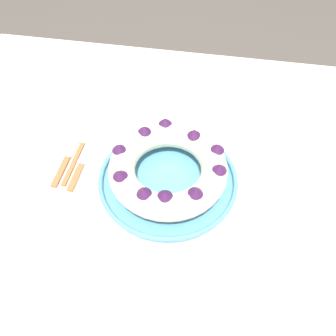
{
  "coord_description": "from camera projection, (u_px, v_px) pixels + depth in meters",
  "views": [
    {
      "loc": [
        0.1,
        -0.46,
        1.42
      ],
      "look_at": [
        0.01,
        0.03,
        0.79
      ],
      "focal_mm": 35.0,
      "sensor_mm": 36.0,
      "label": 1
    }
  ],
  "objects": [
    {
      "name": "fork",
      "position": [
        79.0,
        151.0,
        0.91
      ],
      "size": [
        0.02,
        0.21,
        0.01
      ],
      "rotation": [
        0.0,
        0.0,
        -0.04
      ],
      "color": "#936038",
      "rests_on": "dining_table"
    },
    {
      "name": "dining_table",
      "position": [
        162.0,
        206.0,
        0.88
      ],
      "size": [
        1.54,
        1.27,
        0.73
      ],
      "color": "beige",
      "rests_on": "ground_plane"
    },
    {
      "name": "bundt_cake",
      "position": [
        168.0,
        168.0,
        0.8
      ],
      "size": [
        0.29,
        0.29,
        0.08
      ],
      "color": "beige",
      "rests_on": "serving_dish"
    },
    {
      "name": "cake_knife",
      "position": [
        81.0,
        165.0,
        0.88
      ],
      "size": [
        0.02,
        0.19,
        0.01
      ],
      "rotation": [
        0.0,
        0.0,
        0.02
      ],
      "color": "#936038",
      "rests_on": "dining_table"
    },
    {
      "name": "ground_plane",
      "position": [
        164.0,
        288.0,
        1.4
      ],
      "size": [
        8.0,
        8.0,
        0.0
      ],
      "primitive_type": "plane",
      "color": "#4C4742"
    },
    {
      "name": "serving_dish",
      "position": [
        168.0,
        179.0,
        0.83
      ],
      "size": [
        0.35,
        0.35,
        0.03
      ],
      "color": "#518EB2",
      "rests_on": "dining_table"
    },
    {
      "name": "serving_knife",
      "position": [
        67.0,
        158.0,
        0.89
      ],
      "size": [
        0.02,
        0.22,
        0.01
      ],
      "rotation": [
        0.0,
        0.0,
        -0.09
      ],
      "color": "#936038",
      "rests_on": "dining_table"
    }
  ]
}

